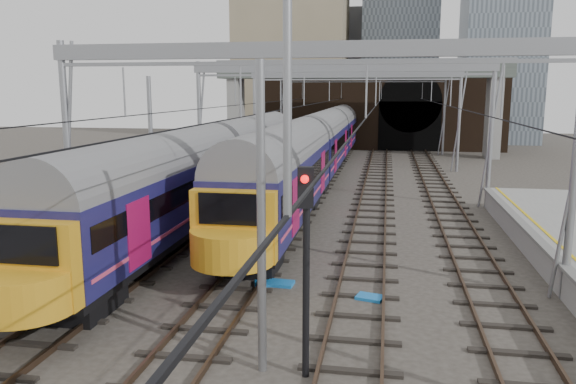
# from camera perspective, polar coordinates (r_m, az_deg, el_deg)

# --- Properties ---
(tracks) EXTENTS (14.40, 80.00, 0.22)m
(tracks) POSITION_cam_1_polar(r_m,az_deg,el_deg) (25.66, 3.73, -4.02)
(tracks) COLOR #4C3828
(tracks) RESTS_ON ground
(overhead_line) EXTENTS (16.80, 80.00, 8.00)m
(overhead_line) POSITION_cam_1_polar(r_m,az_deg,el_deg) (31.32, 5.19, 10.64)
(overhead_line) COLOR gray
(overhead_line) RESTS_ON ground
(retaining_wall) EXTENTS (28.00, 2.75, 9.00)m
(retaining_wall) POSITION_cam_1_polar(r_m,az_deg,el_deg) (61.70, 8.89, 8.30)
(retaining_wall) COLOR #302015
(retaining_wall) RESTS_ON ground
(overbridge) EXTENTS (28.00, 3.00, 9.25)m
(overbridge) POSITION_cam_1_polar(r_m,az_deg,el_deg) (55.79, 7.38, 11.15)
(overbridge) COLOR gray
(overbridge) RESTS_ON ground
(city_skyline) EXTENTS (37.50, 27.50, 60.00)m
(city_skyline) POSITION_cam_1_polar(r_m,az_deg,el_deg) (80.91, 10.44, 17.76)
(city_skyline) COLOR tan
(city_skyline) RESTS_ON ground
(train_main) EXTENTS (2.83, 65.35, 4.85)m
(train_main) POSITION_cam_1_polar(r_m,az_deg,el_deg) (49.43, 4.56, 5.80)
(train_main) COLOR black
(train_main) RESTS_ON ground
(train_second) EXTENTS (2.75, 31.77, 4.74)m
(train_second) POSITION_cam_1_polar(r_m,az_deg,el_deg) (29.23, -7.36, 2.54)
(train_second) COLOR black
(train_second) RESTS_ON ground
(signal_near_centre) EXTENTS (0.36, 0.46, 4.79)m
(signal_near_centre) POSITION_cam_1_polar(r_m,az_deg,el_deg) (12.12, 1.83, -5.64)
(signal_near_centre) COLOR black
(signal_near_centre) RESTS_ON ground
(equip_cover_a) EXTENTS (0.91, 0.67, 0.10)m
(equip_cover_a) POSITION_cam_1_polar(r_m,az_deg,el_deg) (18.83, -0.79, -9.26)
(equip_cover_a) COLOR blue
(equip_cover_a) RESTS_ON ground
(equip_cover_b) EXTENTS (0.87, 0.70, 0.09)m
(equip_cover_b) POSITION_cam_1_polar(r_m,az_deg,el_deg) (18.86, -2.22, -9.26)
(equip_cover_b) COLOR blue
(equip_cover_b) RESTS_ON ground
(equip_cover_c) EXTENTS (0.93, 0.76, 0.09)m
(equip_cover_c) POSITION_cam_1_polar(r_m,az_deg,el_deg) (17.83, 8.31, -10.54)
(equip_cover_c) COLOR blue
(equip_cover_c) RESTS_ON ground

